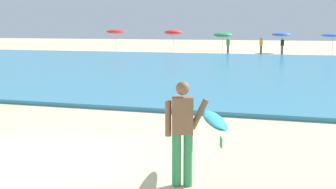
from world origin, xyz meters
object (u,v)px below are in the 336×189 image
at_px(beach_umbrella_2, 223,35).
at_px(beachgoer_near_row_mid, 282,45).
at_px(beach_umbrella_1, 173,32).
at_px(beach_umbrella_3, 281,34).
at_px(beach_umbrella_4, 333,35).
at_px(surfer_with_board, 197,125).
at_px(beachgoer_near_row_left, 261,45).
at_px(beachgoer_near_row_right, 228,45).
at_px(beach_umbrella_0, 116,31).

distance_m(beach_umbrella_2, beachgoer_near_row_mid, 5.77).
xyz_separation_m(beach_umbrella_1, beachgoer_near_row_mid, (10.81, 0.17, -1.20)).
xyz_separation_m(beach_umbrella_3, beach_umbrella_4, (4.73, -2.24, -0.03)).
distance_m(surfer_with_board, beach_umbrella_3, 38.37).
distance_m(beach_umbrella_1, beach_umbrella_3, 10.85).
distance_m(beach_umbrella_4, beachgoer_near_row_left, 6.55).
distance_m(beach_umbrella_1, beach_umbrella_4, 15.31).
distance_m(beachgoer_near_row_mid, beachgoer_near_row_right, 5.14).
xyz_separation_m(beach_umbrella_2, beachgoer_near_row_left, (3.71, 0.15, -0.99)).
height_order(beachgoer_near_row_mid, beachgoer_near_row_right, same).
bearing_deg(beach_umbrella_3, beachgoer_near_row_mid, -84.25).
relative_size(beach_umbrella_0, beachgoer_near_row_mid, 1.53).
height_order(beach_umbrella_0, beach_umbrella_1, beach_umbrella_0).
distance_m(beachgoer_near_row_left, beachgoer_near_row_mid, 1.98).
bearing_deg(beach_umbrella_1, beach_umbrella_3, 12.69).
bearing_deg(surfer_with_board, beach_umbrella_2, 99.04).
xyz_separation_m(surfer_with_board, beachgoer_near_row_left, (-1.99, 35.96, -0.19)).
height_order(surfer_with_board, beach_umbrella_3, beach_umbrella_3).
bearing_deg(beach_umbrella_3, beachgoer_near_row_right, -147.29).
relative_size(beach_umbrella_4, beachgoer_near_row_mid, 1.33).
height_order(beach_umbrella_3, beachgoer_near_row_right, beach_umbrella_3).
bearing_deg(surfer_with_board, beachgoer_near_row_mid, 90.03).
relative_size(beach_umbrella_1, beachgoer_near_row_right, 1.46).
xyz_separation_m(surfer_with_board, beach_umbrella_0, (-17.15, 35.98, 1.10)).
bearing_deg(beach_umbrella_1, beachgoer_near_row_mid, 0.88).
xyz_separation_m(beach_umbrella_3, beachgoer_near_row_mid, (0.22, -2.22, -1.01)).
height_order(beachgoer_near_row_left, beachgoer_near_row_mid, same).
bearing_deg(beach_umbrella_1, beach_umbrella_4, 0.53).
bearing_deg(beachgoer_near_row_right, surfer_with_board, -81.79).
height_order(beach_umbrella_1, beachgoer_near_row_mid, beach_umbrella_1).
height_order(surfer_with_board, beachgoer_near_row_left, surfer_with_board).
bearing_deg(beach_umbrella_4, beachgoer_near_row_right, -174.82).
bearing_deg(beach_umbrella_2, beach_umbrella_1, 178.17).
bearing_deg(surfer_with_board, beach_umbrella_3, 90.36).
height_order(beach_umbrella_0, beach_umbrella_2, beach_umbrella_0).
relative_size(beachgoer_near_row_left, beachgoer_near_row_right, 1.00).
bearing_deg(beach_umbrella_0, beach_umbrella_3, 8.02).
relative_size(beach_umbrella_0, beachgoer_near_row_right, 1.53).
distance_m(beach_umbrella_2, beachgoer_near_row_left, 3.84).
relative_size(beach_umbrella_0, beach_umbrella_2, 1.12).
bearing_deg(beach_umbrella_4, surfer_with_board, -97.07).
relative_size(beach_umbrella_3, beachgoer_near_row_left, 1.33).
bearing_deg(beach_umbrella_1, beachgoer_near_row_left, -0.08).
bearing_deg(beach_umbrella_1, beach_umbrella_0, -179.99).
bearing_deg(surfer_with_board, beach_umbrella_4, 82.93).
bearing_deg(beach_umbrella_1, beach_umbrella_2, -1.83).
relative_size(beach_umbrella_0, beach_umbrella_3, 1.15).
xyz_separation_m(beach_umbrella_1, beach_umbrella_3, (10.58, 2.38, -0.19)).
bearing_deg(beachgoer_near_row_left, beach_umbrella_2, -177.65).
height_order(surfer_with_board, beach_umbrella_0, beach_umbrella_0).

